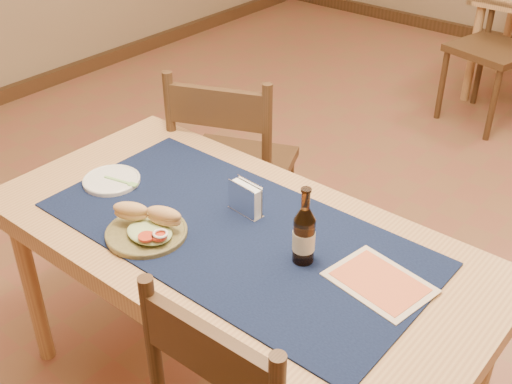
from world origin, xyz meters
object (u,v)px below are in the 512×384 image
Objects in this scene: sandwich_plate at (148,228)px; main_table at (236,255)px; chair_main_far at (232,168)px; beer_bottle at (304,235)px; napkin_holder at (246,199)px.

main_table is at bearing 43.16° from sandwich_plate.
chair_main_far is (-0.53, 0.58, -0.15)m from main_table.
sandwich_plate is at bearing -65.99° from chair_main_far.
beer_bottle is 0.30m from napkin_holder.
beer_bottle is (0.77, -0.56, 0.33)m from chair_main_far.
main_table is 0.30m from beer_bottle.
chair_main_far is 4.12× the size of beer_bottle.
napkin_holder is (-0.28, 0.08, -0.04)m from beer_bottle.
napkin_holder is at bearing -44.70° from chair_main_far.
sandwich_plate is at bearing -136.84° from main_table.
main_table is at bearing -47.70° from chair_main_far.
chair_main_far reaches higher than napkin_holder.
beer_bottle is (0.24, 0.02, 0.18)m from main_table.
chair_main_far reaches higher than sandwich_plate.
main_table is 1.61× the size of chair_main_far.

